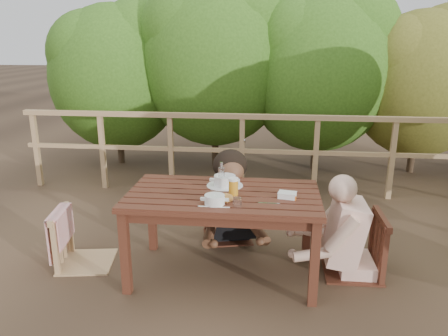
# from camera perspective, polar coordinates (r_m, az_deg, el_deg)

# --- Properties ---
(ground) EXTENTS (60.00, 60.00, 0.00)m
(ground) POSITION_cam_1_polar(r_m,az_deg,el_deg) (3.70, -0.09, -13.70)
(ground) COLOR brown
(ground) RESTS_ON ground
(table) EXTENTS (1.51, 0.85, 0.70)m
(table) POSITION_cam_1_polar(r_m,az_deg,el_deg) (3.54, -0.09, -8.82)
(table) COLOR #401E13
(table) RESTS_ON ground
(chair_left) EXTENTS (0.53, 0.53, 0.92)m
(chair_left) POSITION_cam_1_polar(r_m,az_deg,el_deg) (3.85, -18.14, -5.75)
(chair_left) COLOR tan
(chair_left) RESTS_ON ground
(chair_far) EXTENTS (0.54, 0.54, 0.90)m
(chair_far) POSITION_cam_1_polar(r_m,az_deg,el_deg) (4.14, 0.47, -3.49)
(chair_far) COLOR #401E13
(chair_far) RESTS_ON ground
(chair_right) EXTENTS (0.48, 0.48, 0.96)m
(chair_right) POSITION_cam_1_polar(r_m,az_deg,el_deg) (3.68, 16.98, -6.33)
(chair_right) COLOR #401E13
(chair_right) RESTS_ON ground
(woman) EXTENTS (0.71, 0.81, 1.41)m
(woman) POSITION_cam_1_polar(r_m,az_deg,el_deg) (4.08, 0.51, -0.02)
(woman) COLOR black
(woman) RESTS_ON ground
(diner_right) EXTENTS (0.69, 0.57, 1.38)m
(diner_right) POSITION_cam_1_polar(r_m,az_deg,el_deg) (3.61, 17.73, -3.24)
(diner_right) COLOR beige
(diner_right) RESTS_ON ground
(railing) EXTENTS (5.60, 0.10, 1.01)m
(railing) POSITION_cam_1_polar(r_m,az_deg,el_deg) (5.37, 2.39, 1.82)
(railing) COLOR tan
(railing) RESTS_ON ground
(hedge_row) EXTENTS (6.60, 1.60, 3.80)m
(hedge_row) POSITION_cam_1_polar(r_m,az_deg,el_deg) (6.38, 7.13, 16.70)
(hedge_row) COLOR #315817
(hedge_row) RESTS_ON ground
(soup_near) EXTENTS (0.25, 0.25, 0.08)m
(soup_near) POSITION_cam_1_polar(r_m,az_deg,el_deg) (3.17, -1.24, -4.30)
(soup_near) COLOR white
(soup_near) RESTS_ON table
(soup_far) EXTENTS (0.30, 0.30, 0.10)m
(soup_far) POSITION_cam_1_polar(r_m,az_deg,el_deg) (3.56, 0.11, -1.77)
(soup_far) COLOR white
(soup_far) RESTS_ON table
(bread_roll) EXTENTS (0.12, 0.09, 0.07)m
(bread_roll) POSITION_cam_1_polar(r_m,az_deg,el_deg) (3.23, 0.15, -3.99)
(bread_roll) COLOR #A76C29
(bread_roll) RESTS_ON table
(beer_glass) EXTENTS (0.08, 0.08, 0.15)m
(beer_glass) POSITION_cam_1_polar(r_m,az_deg,el_deg) (3.34, 1.24, -2.55)
(beer_glass) COLOR #C56A0B
(beer_glass) RESTS_ON table
(bottle) EXTENTS (0.05, 0.05, 0.23)m
(bottle) POSITION_cam_1_polar(r_m,az_deg,el_deg) (3.49, -0.34, -1.04)
(bottle) COLOR silver
(bottle) RESTS_ON table
(tumbler) EXTENTS (0.07, 0.07, 0.08)m
(tumbler) POSITION_cam_1_polar(r_m,az_deg,el_deg) (3.12, 1.76, -4.64)
(tumbler) COLOR silver
(tumbler) RESTS_ON table
(butter_tub) EXTENTS (0.15, 0.12, 0.06)m
(butter_tub) POSITION_cam_1_polar(r_m,az_deg,el_deg) (3.33, 8.33, -3.67)
(butter_tub) COLOR white
(butter_tub) RESTS_ON table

